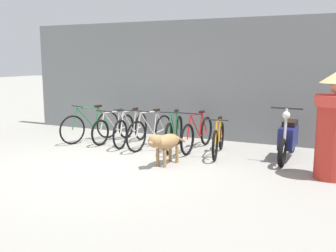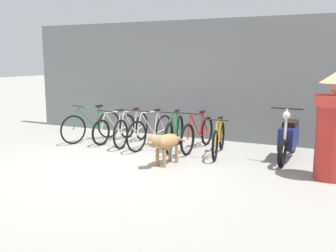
% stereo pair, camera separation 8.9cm
% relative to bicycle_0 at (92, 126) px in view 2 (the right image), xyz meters
% --- Properties ---
extents(ground_plane, '(60.00, 60.00, 0.00)m').
position_rel_bicycle_0_xyz_m(ground_plane, '(1.59, -1.68, -0.36)').
color(ground_plane, gray).
extents(shop_wall_back, '(8.57, 0.20, 2.89)m').
position_rel_bicycle_0_xyz_m(shop_wall_back, '(1.59, 1.49, 1.08)').
color(shop_wall_back, slate).
rests_on(shop_wall_back, ground).
extents(bicycle_0, '(0.64, 1.61, 0.88)m').
position_rel_bicycle_0_xyz_m(bicycle_0, '(0.00, 0.00, 0.00)').
color(bicycle_0, black).
rests_on(bicycle_0, ground).
extents(bicycle_1, '(0.46, 1.59, 0.79)m').
position_rel_bicycle_0_xyz_m(bicycle_1, '(0.54, 0.17, -0.04)').
color(bicycle_1, black).
rests_on(bicycle_1, ground).
extents(bicycle_2, '(0.46, 1.72, 0.85)m').
position_rel_bicycle_0_xyz_m(bicycle_2, '(1.06, 0.09, -0.01)').
color(bicycle_2, black).
rests_on(bicycle_2, ground).
extents(bicycle_3, '(0.46, 1.69, 0.88)m').
position_rel_bicycle_0_xyz_m(bicycle_3, '(1.63, -0.03, -0.00)').
color(bicycle_3, black).
rests_on(bicycle_3, ground).
extents(bicycle_4, '(0.50, 1.69, 0.87)m').
position_rel_bicycle_0_xyz_m(bicycle_4, '(2.15, 0.09, -0.01)').
color(bicycle_4, black).
rests_on(bicycle_4, ground).
extents(bicycle_5, '(0.46, 1.75, 0.86)m').
position_rel_bicycle_0_xyz_m(bicycle_5, '(2.64, 0.21, -0.01)').
color(bicycle_5, black).
rests_on(bicycle_5, ground).
extents(bicycle_6, '(0.46, 1.59, 0.79)m').
position_rel_bicycle_0_xyz_m(bicycle_6, '(3.20, -0.03, -0.04)').
color(bicycle_6, black).
rests_on(bicycle_6, ground).
extents(motorcycle, '(0.58, 1.83, 1.06)m').
position_rel_bicycle_0_xyz_m(motorcycle, '(4.55, 0.20, 0.06)').
color(motorcycle, black).
rests_on(motorcycle, ground).
extents(stray_dog, '(0.41, 1.14, 0.63)m').
position_rel_bicycle_0_xyz_m(stray_dog, '(2.54, -1.23, 0.07)').
color(stray_dog, '#997247').
rests_on(stray_dog, ground).
extents(person_in_robes, '(0.87, 0.87, 1.77)m').
position_rel_bicycle_0_xyz_m(person_in_robes, '(5.39, -0.81, 0.53)').
color(person_in_robes, '#B72D23').
rests_on(person_in_robes, ground).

